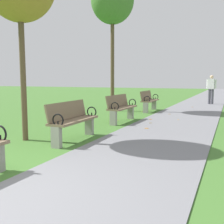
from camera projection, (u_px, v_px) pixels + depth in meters
name	position (u px, v px, depth m)	size (l,w,h in m)	color
paved_walkway	(206.00, 99.00, 19.12)	(2.48, 44.00, 0.02)	slate
park_bench_2	(73.00, 120.00, 6.23)	(0.51, 1.61, 0.90)	#7A664C
park_bench_3	(121.00, 107.00, 8.97)	(0.50, 1.61, 0.90)	#7A664C
park_bench_4	(149.00, 100.00, 11.98)	(0.51, 1.61, 0.90)	#7A664C
tree_2	(112.00, 1.00, 11.60)	(1.86, 1.86, 5.83)	brown
pedestrian_walking	(211.00, 88.00, 15.18)	(0.53, 0.27, 1.62)	#4C4C56
scattered_leaves	(131.00, 128.00, 7.86)	(3.95, 13.65, 0.02)	brown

